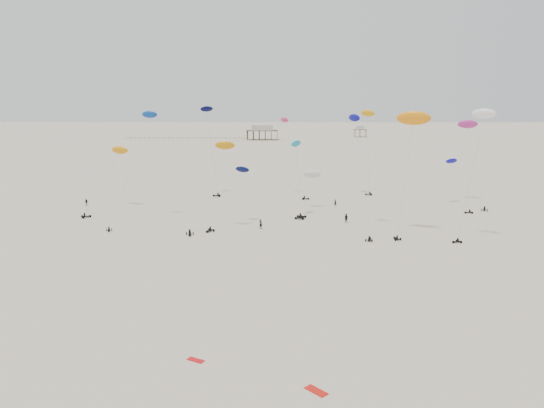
{
  "coord_description": "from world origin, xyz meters",
  "views": [
    {
      "loc": [
        1.26,
        -6.86,
        25.44
      ],
      "look_at": [
        0.0,
        88.0,
        7.0
      ],
      "focal_mm": 35.0,
      "sensor_mm": 36.0,
      "label": 1
    }
  ],
  "objects_px": {
    "pavilion_main": "(262,133)",
    "rig_0": "(140,141)",
    "spectator_0": "(261,229)",
    "pavilion_small": "(360,132)",
    "rig_7": "(478,140)",
    "rig_4": "(213,176)"
  },
  "relations": [
    {
      "from": "rig_7",
      "to": "pavilion_main",
      "type": "bearing_deg",
      "value": -11.38
    },
    {
      "from": "rig_7",
      "to": "spectator_0",
      "type": "xyz_separation_m",
      "value": [
        -40.11,
        6.98,
        -18.55
      ]
    },
    {
      "from": "pavilion_small",
      "to": "rig_7",
      "type": "distance_m",
      "value": 290.51
    },
    {
      "from": "rig_0",
      "to": "pavilion_main",
      "type": "bearing_deg",
      "value": -107.52
    },
    {
      "from": "rig_4",
      "to": "rig_0",
      "type": "bearing_deg",
      "value": -37.71
    },
    {
      "from": "rig_4",
      "to": "spectator_0",
      "type": "height_order",
      "value": "rig_4"
    },
    {
      "from": "pavilion_main",
      "to": "rig_0",
      "type": "xyz_separation_m",
      "value": [
        -18.42,
        -243.84,
        12.78
      ]
    },
    {
      "from": "pavilion_small",
      "to": "rig_0",
      "type": "distance_m",
      "value": 288.08
    },
    {
      "from": "pavilion_small",
      "to": "rig_4",
      "type": "distance_m",
      "value": 292.25
    },
    {
      "from": "pavilion_small",
      "to": "rig_7",
      "type": "height_order",
      "value": "rig_7"
    },
    {
      "from": "pavilion_main",
      "to": "spectator_0",
      "type": "distance_m",
      "value": 252.43
    },
    {
      "from": "spectator_0",
      "to": "pavilion_main",
      "type": "bearing_deg",
      "value": -55.64
    },
    {
      "from": "pavilion_main",
      "to": "rig_0",
      "type": "bearing_deg",
      "value": -94.32
    },
    {
      "from": "pavilion_small",
      "to": "rig_7",
      "type": "bearing_deg",
      "value": -94.41
    },
    {
      "from": "pavilion_main",
      "to": "rig_0",
      "type": "relative_size",
      "value": 0.79
    },
    {
      "from": "pavilion_main",
      "to": "rig_0",
      "type": "height_order",
      "value": "rig_0"
    },
    {
      "from": "spectator_0",
      "to": "rig_0",
      "type": "bearing_deg",
      "value": 14.67
    },
    {
      "from": "pavilion_main",
      "to": "rig_7",
      "type": "relative_size",
      "value": 0.87
    },
    {
      "from": "pavilion_main",
      "to": "rig_7",
      "type": "distance_m",
      "value": 264.0
    },
    {
      "from": "rig_0",
      "to": "rig_7",
      "type": "height_order",
      "value": "rig_0"
    },
    {
      "from": "rig_4",
      "to": "pavilion_small",
      "type": "bearing_deg",
      "value": -112.53
    },
    {
      "from": "rig_4",
      "to": "rig_7",
      "type": "relative_size",
      "value": 0.76
    }
  ]
}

